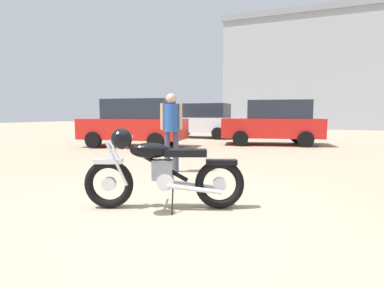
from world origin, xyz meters
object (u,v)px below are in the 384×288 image
at_px(pale_sedan_back, 202,120).
at_px(bystander, 171,124).
at_px(vintage_motorcycle, 160,171).
at_px(white_estate_far, 135,123).
at_px(red_hatchback_near, 273,122).

bearing_deg(pale_sedan_back, bystander, 105.75).
distance_m(vintage_motorcycle, bystander, 2.57).
xyz_separation_m(vintage_motorcycle, bystander, (-0.90, 2.35, 0.53)).
distance_m(white_estate_far, pale_sedan_back, 5.17).
height_order(vintage_motorcycle, white_estate_far, white_estate_far).
height_order(red_hatchback_near, pale_sedan_back, same).
xyz_separation_m(bystander, white_estate_far, (-3.35, 4.10, -0.10)).
relative_size(red_hatchback_near, white_estate_far, 1.02).
distance_m(red_hatchback_near, pale_sedan_back, 4.55).
distance_m(bystander, pale_sedan_back, 9.50).
bearing_deg(vintage_motorcycle, red_hatchback_near, -113.21).
relative_size(bystander, pale_sedan_back, 0.42).
distance_m(red_hatchback_near, white_estate_far, 5.47).
bearing_deg(white_estate_far, pale_sedan_back, -107.08).
height_order(bystander, white_estate_far, white_estate_far).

